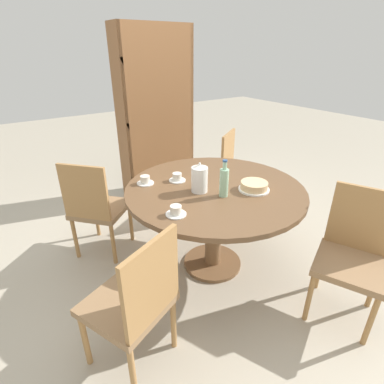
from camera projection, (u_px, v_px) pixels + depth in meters
The scene contains 13 objects.
ground_plane at pixel (212, 264), 2.60m from camera, with size 14.00×14.00×0.00m, color #B2A893.
dining_table at pixel (214, 202), 2.33m from camera, with size 1.36×1.36×0.73m.
chair_a at pixel (135, 301), 1.60m from camera, with size 0.55×0.55×0.89m.
chair_b at pixel (353, 253), 1.97m from camera, with size 0.55×0.55×0.89m.
chair_c at pixel (239, 172), 3.24m from camera, with size 0.58×0.58×0.89m.
chair_d at pixel (96, 207), 2.54m from camera, with size 0.59×0.59×0.89m.
bookshelf at pixel (156, 120), 3.48m from camera, with size 0.87×0.28×1.93m.
coffee_pot at pixel (200, 178), 2.17m from camera, with size 0.12×0.12×0.23m.
water_bottle at pixel (224, 182), 2.10m from camera, with size 0.06×0.06×0.27m.
cake_main at pixel (254, 186), 2.22m from camera, with size 0.23×0.23×0.06m.
cup_a at pixel (176, 211), 1.89m from camera, with size 0.13×0.13×0.06m.
cup_b at pixel (177, 178), 2.38m from camera, with size 0.13×0.13×0.06m.
cup_c at pixel (145, 181), 2.33m from camera, with size 0.13×0.13×0.06m.
Camera 1 is at (-1.32, -1.59, 1.69)m, focal length 28.00 mm.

